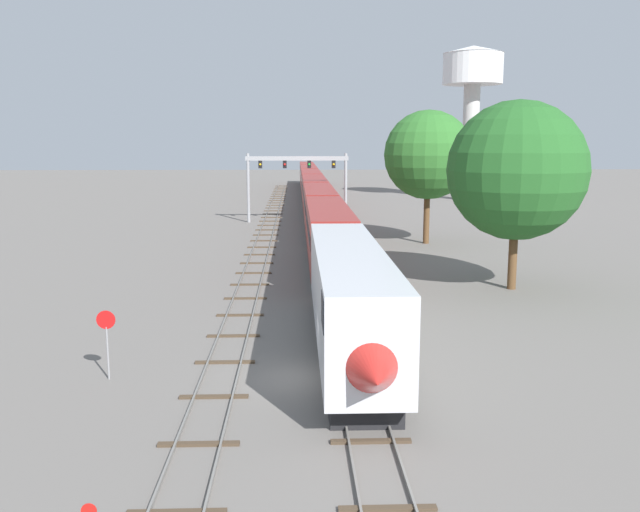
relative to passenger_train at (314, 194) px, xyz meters
name	(u,v)px	position (x,y,z in m)	size (l,w,h in m)	color
ground_plane	(306,378)	(-2.00, -62.79, -2.61)	(400.00, 400.00, 0.00)	slate
track_main	(315,215)	(0.00, -2.79, -2.55)	(2.60, 200.00, 0.16)	slate
track_near	(265,238)	(-5.50, -22.79, -2.55)	(2.60, 160.00, 0.16)	slate
passenger_train	(314,194)	(0.00, 0.00, 0.00)	(3.04, 138.23, 4.80)	silver
signal_gantry	(297,172)	(-2.25, -9.43, 3.33)	(12.10, 0.49, 8.12)	#999BA0
water_tower	(473,80)	(25.75, 19.79, 16.47)	(9.60, 9.60, 24.36)	beige
stop_sign	(107,335)	(-10.00, -62.62, -0.74)	(0.76, 0.08, 2.88)	gray
trackside_tree_left	(517,171)	(11.69, -46.48, 5.08)	(8.88, 8.88, 12.14)	brown
trackside_tree_mid	(428,155)	(9.87, -26.66, 5.65)	(8.22, 8.22, 12.39)	brown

